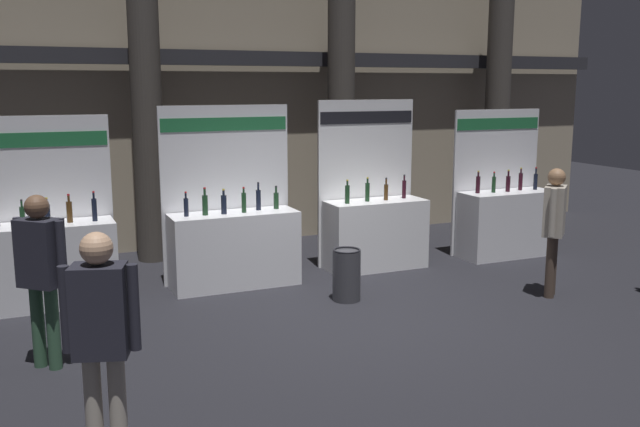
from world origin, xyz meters
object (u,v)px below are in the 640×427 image
Objects in this scene: exhibitor_booth_1 at (233,241)px; visitor_1 at (41,265)px; exhibitor_booth_2 at (374,227)px; visitor_3 at (554,221)px; visitor_4 at (101,328)px; trash_bin at (347,275)px; exhibitor_booth_3 at (505,218)px; exhibitor_booth_0 at (49,257)px.

visitor_1 is at bearing -140.94° from exhibitor_booth_1.
exhibitor_booth_2 is 1.46× the size of visitor_1.
visitor_3 is at bearing -30.40° from exhibitor_booth_1.
exhibitor_booth_1 is at bearing -100.23° from visitor_4.
visitor_1 is 0.99× the size of visitor_4.
exhibitor_booth_2 is 2.64m from visitor_3.
trash_bin is 2.73m from visitor_3.
exhibitor_booth_2 is at bearing -118.74° from visitor_4.
exhibitor_booth_3 is at bearing -1.19° from exhibitor_booth_1.
exhibitor_booth_1 is 4.46m from exhibitor_booth_3.
visitor_1 is at bearing -63.30° from visitor_4.
trash_bin is at bearing 55.51° from visitor_1.
visitor_4 is (0.32, -2.03, 0.01)m from visitor_1.
exhibitor_booth_1 is 4.20m from visitor_3.
visitor_3 is (2.50, -0.89, 0.66)m from trash_bin.
exhibitor_booth_2 is at bearing 1.97° from exhibitor_booth_1.
exhibitor_booth_0 is 2.12m from visitor_1.
exhibitor_booth_2 is 1.45× the size of visitor_4.
exhibitor_booth_0 is 1.36× the size of visitor_4.
exhibitor_booth_0 is 6.34m from visitor_3.
exhibitor_booth_1 is 0.98× the size of exhibitor_booth_2.
exhibitor_booth_3 is 1.35× the size of visitor_4.
exhibitor_booth_1 is 4.59m from visitor_4.
visitor_4 reaches higher than visitor_1.
exhibitor_booth_3 is at bearing -131.35° from visitor_4.
visitor_4 is (-4.35, -4.11, 0.40)m from exhibitor_booth_2.
trash_bin is (-3.35, -1.14, -0.28)m from exhibitor_booth_3.
visitor_1 is at bearing -167.76° from trash_bin.
exhibitor_booth_2 is 1.72m from trash_bin.
exhibitor_booth_2 is 5.12m from visitor_1.
exhibitor_booth_1 reaches higher than visitor_1.
trash_bin is at bearing -121.44° from visitor_4.
exhibitor_booth_1 reaches higher than trash_bin.
visitor_1 is at bearing -43.63° from visitor_3.
exhibitor_booth_3 is 7.71m from visitor_4.
trash_bin is 4.36m from visitor_4.
exhibitor_booth_1 is 1.46× the size of visitor_3.
exhibitor_booth_3 is (6.79, -0.16, 0.00)m from exhibitor_booth_0.
exhibitor_booth_3 reaches higher than visitor_1.
exhibitor_booth_2 is (4.52, 0.01, 0.01)m from exhibitor_booth_0.
exhibitor_booth_0 is 0.96× the size of exhibitor_booth_1.
visitor_3 is (-0.85, -2.02, 0.38)m from exhibitor_booth_3.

